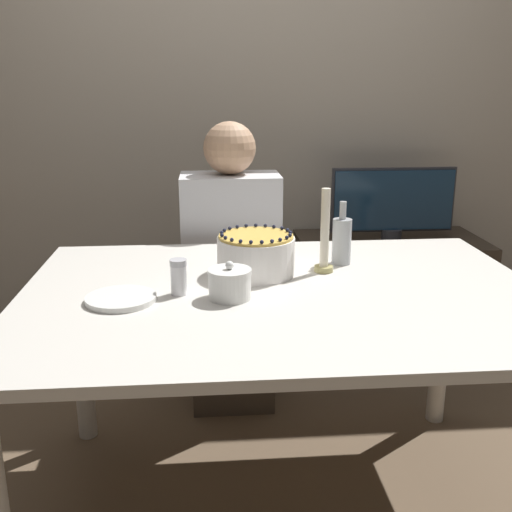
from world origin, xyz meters
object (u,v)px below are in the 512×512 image
Objects in this scene: bottle at (342,240)px; tv_monitor at (393,202)px; sugar_shaker at (179,277)px; cake at (256,255)px; sugar_bowl at (230,284)px; candle at (325,239)px; person_man_blue_shirt at (231,285)px.

tv_monitor is at bearing 62.71° from bottle.
bottle is at bearing 26.35° from sugar_shaker.
sugar_shaker is at bearing -130.88° from tv_monitor.
cake reaches higher than sugar_bowl.
candle is at bearing 2.49° from cake.
person_man_blue_shirt reaches higher than sugar_bowl.
sugar_bowl is 0.45× the size of candle.
person_man_blue_shirt is 0.92m from tv_monitor.
tv_monitor is (0.83, 1.17, -0.01)m from sugar_bowl.
sugar_bowl is at bearing 87.40° from person_man_blue_shirt.
sugar_shaker is at bearing -158.50° from candle.
candle is 1.09m from tv_monitor.
sugar_bowl is at bearing -141.58° from bottle.
cake is 0.20× the size of person_man_blue_shirt.
sugar_bowl is 0.85m from person_man_blue_shirt.
cake is 0.90× the size of candle.
sugar_shaker is at bearing 163.06° from sugar_bowl.
person_man_blue_shirt is at bearing 87.40° from sugar_bowl.
bottle is (0.53, 0.26, 0.03)m from sugar_shaker.
sugar_shaker is 0.49m from candle.
candle is at bearing 35.63° from sugar_bowl.
cake is at bearing 95.41° from person_man_blue_shirt.
tv_monitor is at bearing 49.12° from sugar_shaker.
tv_monitor reaches higher than cake.
sugar_shaker is 1.49m from tv_monitor.
tv_monitor is at bearing -154.91° from person_man_blue_shirt.
tv_monitor reaches higher than sugar_bowl.
cake is 1.16× the size of bottle.
candle is 0.45× the size of tv_monitor.
bottle is (0.39, 0.31, 0.04)m from sugar_bowl.
person_man_blue_shirt is at bearing 95.41° from cake.
candle is at bearing 21.50° from sugar_shaker.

